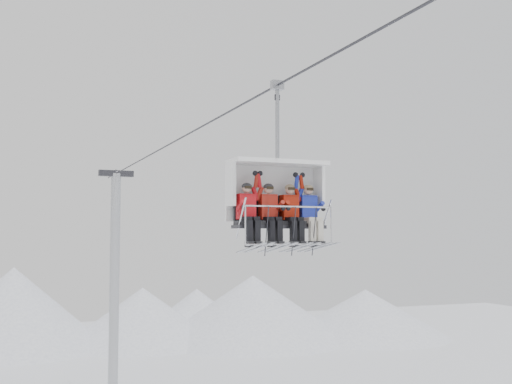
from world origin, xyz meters
name	(u,v)px	position (x,y,z in m)	size (l,w,h in m)	color
ridgeline	(56,317)	(-1.58, 42.05, 2.84)	(72.00, 21.00, 7.00)	white
lift_tower_right	(114,304)	(0.00, 22.00, 5.78)	(2.00, 1.80, 13.48)	#A9ABB0
haul_cable	(256,97)	(0.00, 0.00, 13.30)	(0.06, 0.06, 50.00)	#303035
chairlift_carrier	(275,193)	(0.00, -1.27, 10.67)	(2.37, 1.17, 3.98)	black
skier_far_left	(248,212)	(-0.83, -1.57, 10.21)	(0.41, 1.69, 1.62)	red
skier_center_left	(270,212)	(-0.28, -1.57, 10.21)	(0.41, 1.69, 1.62)	#A62115
skier_center_right	(291,212)	(0.28, -1.57, 10.21)	(0.41, 1.69, 1.62)	#A51C0A
skier_far_right	(310,213)	(0.77, -1.57, 10.21)	(0.41, 1.69, 1.62)	#1F2EA8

